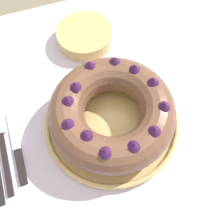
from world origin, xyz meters
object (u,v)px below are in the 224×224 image
object	(u,v)px
serving_dish	(112,122)
cake_knife	(18,151)
side_bowl	(85,36)
fork	(3,145)
bundt_cake	(112,112)

from	to	relation	value
serving_dish	cake_knife	size ratio (longest dim) A/B	1.72
serving_dish	side_bowl	xyz separation A→B (m)	(0.02, 0.28, 0.01)
serving_dish	fork	distance (m)	0.26
cake_knife	side_bowl	bearing A→B (deg)	44.39
serving_dish	bundt_cake	bearing A→B (deg)	-1.22
fork	side_bowl	xyz separation A→B (m)	(0.28, 0.24, 0.02)
serving_dish	side_bowl	world-z (taller)	side_bowl
bundt_cake	fork	bearing A→B (deg)	173.01
bundt_cake	side_bowl	xyz separation A→B (m)	(0.02, 0.28, -0.04)
fork	cake_knife	bearing A→B (deg)	-37.64
bundt_cake	cake_knife	world-z (taller)	bundt_cake
serving_dish	bundt_cake	world-z (taller)	bundt_cake
fork	serving_dish	bearing A→B (deg)	-3.52
cake_knife	fork	bearing A→B (deg)	135.62
serving_dish	fork	bearing A→B (deg)	173.01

